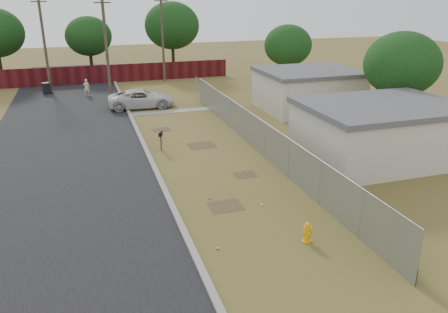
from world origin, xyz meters
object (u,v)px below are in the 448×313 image
object	(u,v)px
pedestrian	(87,88)
mailbox	(161,136)
fire_hydrant	(307,232)
pickup_truck	(141,99)
trash_bin	(46,88)

from	to	relation	value
pedestrian	mailbox	bearing A→B (deg)	110.79
fire_hydrant	mailbox	bearing A→B (deg)	105.95
fire_hydrant	pickup_truck	distance (m)	22.33
pedestrian	trash_bin	size ratio (longest dim) A/B	1.48
fire_hydrant	pickup_truck	world-z (taller)	pickup_truck
mailbox	pickup_truck	distance (m)	10.57
mailbox	pickup_truck	world-z (taller)	pickup_truck
mailbox	pedestrian	bearing A→B (deg)	102.78
pedestrian	trash_bin	xyz separation A→B (m)	(-3.46, 2.02, -0.23)
pickup_truck	mailbox	bearing A→B (deg)	-179.52
fire_hydrant	pedestrian	size ratio (longest dim) A/B	0.56
fire_hydrant	pickup_truck	bearing A→B (deg)	97.64
fire_hydrant	trash_bin	bearing A→B (deg)	109.30
fire_hydrant	trash_bin	distance (m)	31.66
fire_hydrant	pickup_truck	size ratio (longest dim) A/B	0.16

